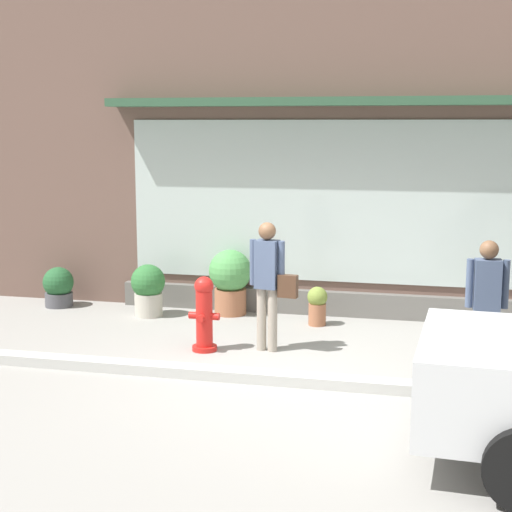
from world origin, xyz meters
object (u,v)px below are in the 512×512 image
(fire_hydrant, at_px, (204,313))
(pedestrian_with_handbag, at_px, (269,278))
(potted_plant_by_entrance, at_px, (230,279))
(pedestrian_passerby, at_px, (487,299))
(potted_plant_near_hydrant, at_px, (317,304))
(potted_plant_trailing_edge, at_px, (58,287))
(potted_plant_window_right, at_px, (148,288))

(fire_hydrant, xyz_separation_m, pedestrian_with_handbag, (0.78, 0.17, 0.45))
(pedestrian_with_handbag, relative_size, potted_plant_by_entrance, 1.67)
(pedestrian_passerby, relative_size, potted_plant_near_hydrant, 2.81)
(potted_plant_by_entrance, bearing_deg, fire_hydrant, -84.78)
(potted_plant_trailing_edge, bearing_deg, pedestrian_passerby, -17.88)
(pedestrian_passerby, distance_m, potted_plant_near_hydrant, 2.86)
(fire_hydrant, height_order, pedestrian_with_handbag, pedestrian_with_handbag)
(pedestrian_passerby, xyz_separation_m, potted_plant_by_entrance, (-3.51, 2.14, -0.35))
(pedestrian_with_handbag, height_order, potted_plant_by_entrance, pedestrian_with_handbag)
(pedestrian_with_handbag, xyz_separation_m, potted_plant_window_right, (-2.10, 1.34, -0.51))
(pedestrian_with_handbag, bearing_deg, potted_plant_trailing_edge, 165.30)
(fire_hydrant, xyz_separation_m, potted_plant_window_right, (-1.32, 1.51, -0.06))
(pedestrian_with_handbag, bearing_deg, pedestrian_passerby, -0.62)
(potted_plant_window_right, xyz_separation_m, potted_plant_near_hydrant, (2.50, 0.04, -0.12))
(fire_hydrant, distance_m, potted_plant_trailing_edge, 3.38)
(potted_plant_near_hydrant, bearing_deg, potted_plant_window_right, -179.13)
(potted_plant_window_right, relative_size, potted_plant_by_entrance, 0.80)
(potted_plant_near_hydrant, bearing_deg, fire_hydrant, -127.44)
(potted_plant_window_right, bearing_deg, potted_plant_by_entrance, 18.47)
(pedestrian_with_handbag, distance_m, potted_plant_trailing_edge, 4.04)
(pedestrian_passerby, relative_size, potted_plant_trailing_edge, 2.51)
(fire_hydrant, distance_m, potted_plant_near_hydrant, 1.95)
(pedestrian_with_handbag, distance_m, potted_plant_by_entrance, 2.01)
(pedestrian_with_handbag, height_order, pedestrian_passerby, pedestrian_with_handbag)
(fire_hydrant, bearing_deg, potted_plant_near_hydrant, 52.56)
(pedestrian_passerby, bearing_deg, potted_plant_trailing_edge, 158.76)
(pedestrian_with_handbag, relative_size, pedestrian_passerby, 1.05)
(potted_plant_by_entrance, height_order, potted_plant_near_hydrant, potted_plant_by_entrance)
(fire_hydrant, xyz_separation_m, potted_plant_trailing_edge, (-2.89, 1.76, -0.17))
(potted_plant_trailing_edge, relative_size, potted_plant_by_entrance, 0.64)
(potted_plant_near_hydrant, bearing_deg, pedestrian_passerby, -39.80)
(fire_hydrant, relative_size, pedestrian_passerby, 0.61)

